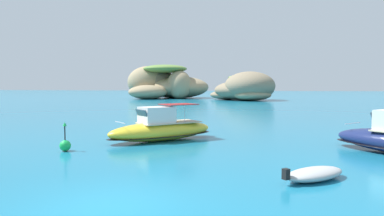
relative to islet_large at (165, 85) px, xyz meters
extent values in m
plane|color=#197093|center=(20.98, -77.16, -3.45)|extent=(400.00, 400.00, 0.00)
ellipsoid|color=#9E8966|center=(-4.20, -0.74, 0.69)|extent=(14.28, 14.41, 8.27)
ellipsoid|color=#756651|center=(-3.04, -0.21, 0.36)|extent=(14.64, 12.27, 7.61)
ellipsoid|color=#9E8966|center=(3.31, 1.58, -0.62)|extent=(19.72, 20.33, 5.65)
ellipsoid|color=#9E8966|center=(4.75, -3.75, 0.01)|extent=(6.81, 7.05, 6.91)
ellipsoid|color=#756651|center=(1.03, 2.62, -0.82)|extent=(12.54, 11.91, 5.25)
ellipsoid|color=#9E8966|center=(-2.22, -6.96, -1.74)|extent=(11.96, 11.49, 3.40)
ellipsoid|color=olive|center=(0.63, -2.04, 4.00)|extent=(11.05, 10.05, 2.07)
ellipsoid|color=#9E8966|center=(22.67, -10.29, -2.11)|extent=(10.93, 11.76, 2.68)
ellipsoid|color=#84755B|center=(20.63, -7.52, -1.23)|extent=(16.63, 15.82, 4.44)
ellipsoid|color=#84755B|center=(22.03, -9.38, -0.27)|extent=(13.10, 13.62, 6.35)
ellipsoid|color=#84755B|center=(16.86, -6.01, -2.36)|extent=(10.70, 9.97, 2.18)
ellipsoid|color=olive|center=(21.60, -6.32, 1.64)|extent=(9.25, 8.41, 1.41)
ellipsoid|color=yellow|center=(19.10, -66.01, -2.87)|extent=(6.22, 6.25, 1.15)
ellipsoid|color=black|center=(19.10, -66.01, -3.13)|extent=(6.35, 6.38, 0.14)
cube|color=#C6B793|center=(19.46, -65.64, -2.38)|extent=(3.86, 3.87, 0.06)
cube|color=silver|center=(18.86, -66.25, -1.87)|extent=(2.35, 2.35, 0.95)
cube|color=#2D4756|center=(18.18, -66.94, -1.78)|extent=(1.10, 1.09, 0.51)
cylinder|color=silver|center=(17.24, -67.89, -2.20)|extent=(1.04, 1.03, 0.04)
cube|color=maroon|center=(19.94, -65.16, -1.29)|extent=(2.56, 2.56, 0.04)
cylinder|color=silver|center=(20.45, -65.66, -1.84)|extent=(0.03, 0.03, 1.09)
cylinder|color=silver|center=(19.43, -64.66, -1.84)|extent=(0.03, 0.03, 1.09)
cube|color=#2D4756|center=(30.83, -66.93, -1.73)|extent=(1.11, 1.15, 0.52)
cylinder|color=silver|center=(29.83, -65.98, -2.16)|extent=(1.04, 1.09, 0.04)
ellipsoid|color=#B2B2B2|center=(26.90, -73.30, -3.23)|extent=(2.66, 2.56, 0.44)
cube|color=#9E998E|center=(26.90, -73.30, -3.17)|extent=(1.75, 1.67, 0.06)
cube|color=black|center=(25.86, -74.24, -3.05)|extent=(0.28, 0.28, 0.36)
sphere|color=green|center=(15.31, -70.29, -3.17)|extent=(0.56, 0.56, 0.56)
cylinder|color=black|center=(15.31, -70.29, -2.67)|extent=(0.06, 0.06, 1.00)
cone|color=green|center=(15.31, -70.29, -2.07)|extent=(0.20, 0.20, 0.20)
camera|label=1|loc=(25.11, -85.83, -0.12)|focal=32.21mm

